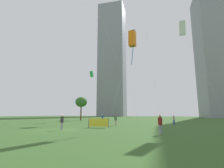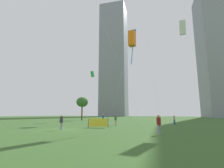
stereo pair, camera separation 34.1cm
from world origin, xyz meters
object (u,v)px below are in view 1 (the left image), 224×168
Objects in this scene: kite_flying_1 at (134,33)px; person_standing_3 at (174,119)px; event_banner at (99,123)px; kite_flying_4 at (92,74)px; person_standing_1 at (160,123)px; kite_flying_2 at (182,28)px; person_standing_2 at (103,118)px; distant_highrise_0 at (224,51)px; distant_highrise_1 at (112,59)px; person_standing_0 at (62,121)px; person_standing_4 at (116,119)px; park_tree_0 at (81,102)px; kite_flying_5 at (132,39)px.

person_standing_3 is at bearing -54.42° from kite_flying_1.
person_standing_3 is 15.03m from event_banner.
person_standing_1 is at bearing -44.88° from kite_flying_4.
event_banner is (6.25, -32.90, -29.29)m from kite_flying_1.
kite_flying_2 is at bearing -22.78° from kite_flying_4.
person_standing_3 is at bearing -133.49° from person_standing_2.
distant_highrise_0 is (15.15, 77.52, 19.24)m from kite_flying_2.
person_standing_1 reaches higher than person_standing_3.
person_standing_3 is 0.02× the size of distant_highrise_1.
person_standing_4 reaches higher than person_standing_0.
kite_flying_1 is 30.08m from park_tree_0.
park_tree_0 is at bearing -158.18° from person_standing_0.
kite_flying_1 is 0.31× the size of distant_highrise_1.
distant_highrise_1 is at bearing 121.99° from kite_flying_1.
kite_flying_1 is (-4.26, 38.01, 28.94)m from person_standing_0.
person_standing_0 is at bearing -111.33° from event_banner.
person_standing_4 is (-8.87, 8.67, 0.03)m from person_standing_1.
person_standing_4 is 19.16m from kite_flying_2.
kite_flying_4 is at bearing -134.56° from distant_highrise_0.
person_standing_3 is at bearing -70.34° from distant_highrise_1.
person_standing_3 is 0.88× the size of person_standing_4.
park_tree_0 is at bearing -141.94° from kite_flying_1.
park_tree_0 is (-31.19, 13.33, -10.87)m from kite_flying_2.
event_banner is (14.71, -19.67, -12.65)m from kite_flying_4.
kite_flying_2 reaches higher than person_standing_1.
kite_flying_2 is at bearing 38.23° from event_banner.
person_standing_4 is at bearing -120.36° from distant_highrise_0.
distant_highrise_0 reaches higher than person_standing_0.
kite_flying_2 is at bearing 88.15° from person_standing_3.
person_standing_4 reaches higher than person_standing_3.
person_standing_4 reaches higher than event_banner.
person_standing_4 is at bearing -110.74° from person_standing_1.
kite_flying_1 reaches higher than park_tree_0.
distant_highrise_0 is (16.87, 90.72, 34.58)m from person_standing_1.
person_standing_0 is 0.03× the size of distant_highrise_0.
person_standing_0 is 1.11× the size of person_standing_3.
person_standing_2 is 23.62m from kite_flying_2.
person_standing_4 is at bearing 151.44° from kite_flying_5.
kite_flying_2 is at bearing -54.13° from kite_flying_1.
kite_flying_4 is at bearing -56.53° from person_standing_3.
person_standing_0 is 47.96m from kite_flying_1.
person_standing_0 is 24.54m from kite_flying_2.
person_standing_1 is at bearing -73.96° from distant_highrise_1.
kite_flying_5 is 0.20× the size of distant_highrise_0.
person_standing_3 is at bearing 137.92° from person_standing_0.
person_standing_2 is at bearing -90.69° from kite_flying_1.
event_banner is at bearing -119.90° from distant_highrise_0.
distant_highrise_1 reaches higher than park_tree_0.
kite_flying_5 is (3.89, -2.12, 12.04)m from person_standing_4.
person_standing_4 is 24.93m from kite_flying_4.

